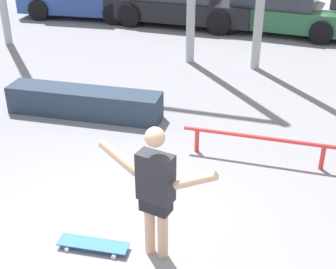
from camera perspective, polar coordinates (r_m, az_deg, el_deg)
name	(u,v)px	position (r m, az deg, el deg)	size (l,w,h in m)	color
ground_plane	(115,241)	(5.69, -6.48, -12.79)	(36.00, 36.00, 0.00)	gray
skateboarder	(156,188)	(4.94, -1.51, -6.56)	(1.38, 0.37, 1.61)	#DBAD89
skateboard	(93,244)	(5.59, -9.11, -13.06)	(0.84, 0.30, 0.08)	#2D66B2
grind_box	(84,102)	(8.61, -10.18, 3.87)	(2.83, 0.55, 0.50)	#28384C
grind_rail	(258,141)	(7.15, 10.96, -0.78)	(2.30, 0.09, 0.42)	red
parked_car_black	(181,3)	(14.62, 1.55, 15.70)	(4.43, 2.09, 1.21)	black
parked_car_green	(278,10)	(14.09, 13.32, 14.58)	(4.22, 2.16, 1.28)	#28603D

